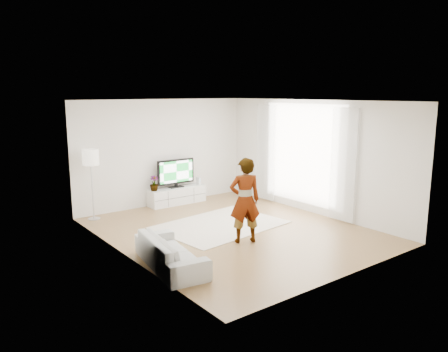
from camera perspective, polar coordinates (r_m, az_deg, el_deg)
floor at (r=9.62m, az=1.21°, el=-7.14°), size 6.00×6.00×0.00m
ceiling at (r=9.15m, az=1.28°, el=9.78°), size 6.00×6.00×0.00m
wall_left at (r=7.99m, az=-12.94°, el=-0.76°), size 0.02×6.00×2.80m
wall_right at (r=10.99m, az=11.52°, el=2.42°), size 0.02×6.00×2.80m
wall_back at (r=11.75m, az=-7.90°, el=3.08°), size 5.00×0.02×2.80m
wall_front at (r=7.22m, az=16.22°, el=-2.16°), size 5.00×0.02×2.80m
window at (r=11.17m, az=10.31°, el=2.86°), size 0.01×2.60×2.50m
curtain_near at (r=10.30m, az=15.31°, el=1.41°), size 0.04×0.70×2.60m
curtain_far at (r=12.03m, az=5.47°, el=3.07°), size 0.04×0.70×2.60m
media_console at (r=11.88m, az=-6.17°, el=-2.55°), size 1.61×0.46×0.45m
television at (r=11.78m, az=-6.30°, el=0.50°), size 1.10×0.22×0.76m
game_console at (r=12.18m, az=-3.37°, el=-0.60°), size 0.06×0.15×0.20m
potted_plant at (r=11.47m, az=-9.13°, el=-0.95°), size 0.26×0.26×0.40m
rug at (r=9.99m, az=-0.48°, el=-6.40°), size 2.96×2.29×0.01m
player at (r=8.67m, az=2.74°, el=-3.18°), size 0.74×0.63×1.71m
sofa at (r=7.70m, az=-7.01°, el=-9.78°), size 1.00×1.93×0.54m
floor_lamp at (r=10.61m, az=-17.01°, el=1.97°), size 0.37×0.37×1.68m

